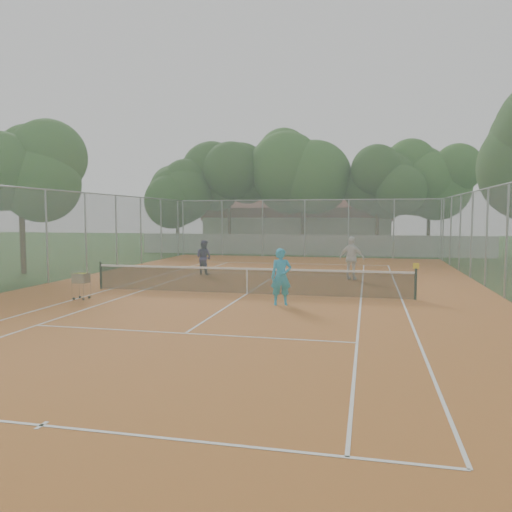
% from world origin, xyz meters
% --- Properties ---
extents(ground, '(120.00, 120.00, 0.00)m').
position_xyz_m(ground, '(0.00, 0.00, 0.00)').
color(ground, '#183C10').
rests_on(ground, ground).
extents(court_pad, '(18.00, 34.00, 0.02)m').
position_xyz_m(court_pad, '(0.00, 0.00, 0.01)').
color(court_pad, '#B76023').
rests_on(court_pad, ground).
extents(court_lines, '(10.98, 23.78, 0.01)m').
position_xyz_m(court_lines, '(0.00, 0.00, 0.02)').
color(court_lines, white).
rests_on(court_lines, court_pad).
extents(tennis_net, '(11.88, 0.10, 0.98)m').
position_xyz_m(tennis_net, '(0.00, 0.00, 0.51)').
color(tennis_net, black).
rests_on(tennis_net, court_pad).
extents(perimeter_fence, '(18.00, 34.00, 4.00)m').
position_xyz_m(perimeter_fence, '(0.00, 0.00, 2.00)').
color(perimeter_fence, slate).
rests_on(perimeter_fence, ground).
extents(boundary_wall, '(26.00, 0.30, 1.50)m').
position_xyz_m(boundary_wall, '(0.00, 19.00, 0.75)').
color(boundary_wall, silver).
rests_on(boundary_wall, ground).
extents(clubhouse, '(16.40, 9.00, 4.40)m').
position_xyz_m(clubhouse, '(-2.00, 29.00, 2.20)').
color(clubhouse, beige).
rests_on(clubhouse, ground).
extents(tropical_trees, '(29.00, 19.00, 10.00)m').
position_xyz_m(tropical_trees, '(0.00, 22.00, 5.00)').
color(tropical_trees, black).
rests_on(tropical_trees, ground).
extents(player_near, '(0.76, 0.61, 1.83)m').
position_xyz_m(player_near, '(1.61, -1.98, 0.93)').
color(player_near, '#1791C6').
rests_on(player_near, court_pad).
extents(player_far_left, '(0.99, 0.88, 1.68)m').
position_xyz_m(player_far_left, '(-3.49, 5.38, 0.86)').
color(player_far_left, '#231746').
rests_on(player_far_left, court_pad).
extents(player_far_right, '(1.23, 0.79, 1.95)m').
position_xyz_m(player_far_right, '(3.63, 4.99, 0.99)').
color(player_far_right, silver).
rests_on(player_far_right, court_pad).
extents(ball_hopper, '(0.56, 0.56, 1.00)m').
position_xyz_m(ball_hopper, '(-5.25, -2.47, 0.52)').
color(ball_hopper, '#ABACB2').
rests_on(ball_hopper, court_pad).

